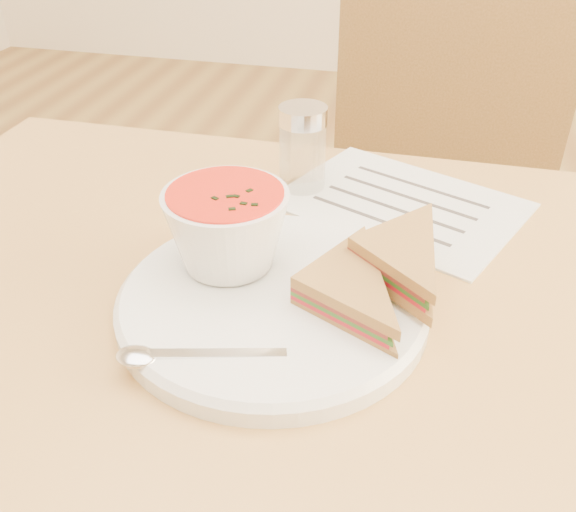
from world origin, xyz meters
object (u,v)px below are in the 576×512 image
(chair_far, at_px, (426,268))
(soup_bowl, at_px, (227,232))
(condiment_shaker, at_px, (303,149))
(plate, at_px, (273,303))

(chair_far, distance_m, soup_bowl, 0.62)
(chair_far, relative_size, soup_bowl, 7.78)
(chair_far, bearing_deg, condiment_shaker, 57.88)
(chair_far, distance_m, condiment_shaker, 0.46)
(soup_bowl, height_order, condiment_shaker, condiment_shaker)
(chair_far, xyz_separation_m, plate, (-0.15, -0.51, 0.28))
(plate, bearing_deg, condiment_shaker, 96.40)
(soup_bowl, bearing_deg, condiment_shaker, 83.09)
(chair_far, relative_size, condiment_shaker, 8.82)
(chair_far, height_order, condiment_shaker, chair_far)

